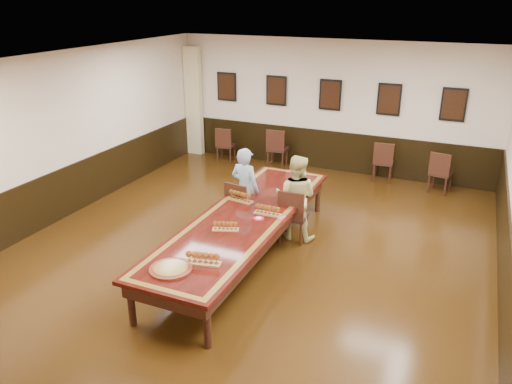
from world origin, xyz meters
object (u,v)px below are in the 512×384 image
at_px(spare_chair_b, 277,148).
at_px(spare_chair_d, 441,172).
at_px(spare_chair_a, 226,144).
at_px(person_man, 245,189).
at_px(person_woman, 296,198).
at_px(chair_man, 242,206).
at_px(conference_table, 244,224).
at_px(chair_woman, 294,214).
at_px(spare_chair_c, 384,161).
at_px(carved_platter, 171,269).

xyz_separation_m(spare_chair_b, spare_chair_d, (3.99, -0.18, -0.03)).
height_order(spare_chair_a, person_man, person_man).
xyz_separation_m(person_man, person_woman, (0.99, 0.02, -0.01)).
distance_m(chair_man, conference_table, 1.01).
xyz_separation_m(chair_man, chair_woman, (1.01, 0.02, 0.00)).
bearing_deg(person_man, spare_chair_c, -108.20).
distance_m(chair_man, person_woman, 1.05).
height_order(spare_chair_b, carved_platter, spare_chair_b).
distance_m(spare_chair_b, spare_chair_d, 4.00).
bearing_deg(person_man, conference_table, 122.56).
height_order(spare_chair_c, person_woman, person_woman).
bearing_deg(carved_platter, person_woman, 76.75).
relative_size(spare_chair_d, conference_table, 0.19).
bearing_deg(chair_man, spare_chair_d, -123.38).
relative_size(chair_woman, person_man, 0.63).
xyz_separation_m(person_woman, carved_platter, (-0.70, -2.99, -0.02)).
bearing_deg(spare_chair_c, spare_chair_a, -0.83).
height_order(person_man, person_woman, person_man).
distance_m(spare_chair_a, person_woman, 4.74).
bearing_deg(chair_woman, chair_man, -2.44).
height_order(chair_woman, spare_chair_d, chair_woman).
bearing_deg(spare_chair_b, chair_man, 96.21).
distance_m(spare_chair_a, conference_table, 5.23).
xyz_separation_m(spare_chair_b, spare_chair_c, (2.68, 0.08, -0.02)).
bearing_deg(spare_chair_a, spare_chair_b, 177.76).
bearing_deg(carved_platter, chair_woman, 76.15).
relative_size(spare_chair_a, carved_platter, 1.27).
xyz_separation_m(spare_chair_a, spare_chair_d, (5.41, -0.05, 0.01)).
height_order(spare_chair_b, spare_chair_d, spare_chair_b).
relative_size(chair_man, conference_table, 0.20).
height_order(spare_chair_a, spare_chair_d, spare_chair_d).
bearing_deg(chair_man, spare_chair_c, -107.75).
bearing_deg(conference_table, chair_woman, 58.98).
height_order(person_man, carved_platter, person_man).
height_order(chair_man, chair_woman, chair_woman).
bearing_deg(person_man, spare_chair_a, -49.12).
height_order(spare_chair_c, spare_chair_d, spare_chair_c).
bearing_deg(conference_table, spare_chair_b, 104.79).
height_order(spare_chair_a, carved_platter, spare_chair_a).
distance_m(person_man, carved_platter, 2.98).
height_order(spare_chair_a, person_woman, person_woman).
bearing_deg(spare_chair_a, spare_chair_c, 175.58).
height_order(chair_man, spare_chair_a, chair_man).
xyz_separation_m(spare_chair_b, conference_table, (1.22, -4.64, 0.10)).
xyz_separation_m(chair_woman, carved_platter, (-0.71, -2.88, 0.27)).
height_order(spare_chair_c, person_man, person_man).
xyz_separation_m(spare_chair_c, person_man, (-1.89, -3.72, 0.31)).
bearing_deg(spare_chair_c, person_man, 59.29).
distance_m(chair_man, spare_chair_d, 4.80).
height_order(spare_chair_a, spare_chair_c, spare_chair_c).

